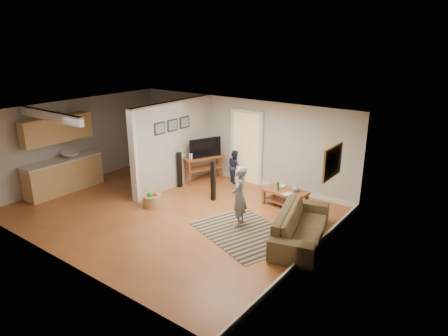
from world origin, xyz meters
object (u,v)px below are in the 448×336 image
(tv_console, at_px, (204,159))
(speaker_left, at_px, (213,181))
(child, at_px, (239,225))
(toddler, at_px, (235,182))
(sofa, at_px, (300,240))
(speaker_right, at_px, (180,170))
(toy_basket, at_px, (152,200))
(coffee_table, at_px, (286,194))

(tv_console, height_order, speaker_left, same)
(child, relative_size, toddler, 1.46)
(speaker_left, bearing_deg, tv_console, 125.94)
(sofa, distance_m, toddler, 3.89)
(speaker_left, xyz_separation_m, toddler, (-0.35, 1.50, -0.54))
(speaker_left, xyz_separation_m, child, (1.41, -0.82, -0.54))
(speaker_right, bearing_deg, tv_console, 73.02)
(toddler, bearing_deg, speaker_left, 141.35)
(speaker_right, relative_size, toy_basket, 2.20)
(toy_basket, height_order, child, child)
(coffee_table, xyz_separation_m, toy_basket, (-2.76, -2.09, -0.16))
(coffee_table, height_order, child, child)
(tv_console, height_order, toy_basket, tv_console)
(toy_basket, bearing_deg, child, 10.83)
(tv_console, distance_m, child, 3.21)
(tv_console, height_order, speaker_right, tv_console)
(tv_console, height_order, toddler, tv_console)
(coffee_table, height_order, toddler, coffee_table)
(speaker_left, height_order, toy_basket, speaker_left)
(sofa, distance_m, child, 1.51)
(toy_basket, relative_size, child, 0.33)
(speaker_left, distance_m, toy_basket, 1.67)
(toddler, bearing_deg, tv_console, 71.16)
(speaker_left, relative_size, speaker_right, 1.02)
(tv_console, distance_m, speaker_left, 1.52)
(coffee_table, distance_m, child, 1.70)
(toddler, bearing_deg, sofa, -175.05)
(speaker_left, height_order, child, speaker_left)
(toddler, bearing_deg, toy_basket, 115.08)
(speaker_left, bearing_deg, sofa, -25.48)
(tv_console, relative_size, toy_basket, 2.80)
(speaker_left, relative_size, toddler, 1.08)
(child, bearing_deg, speaker_left, -138.46)
(speaker_right, bearing_deg, sofa, -9.70)
(tv_console, distance_m, speaker_right, 0.85)
(sofa, bearing_deg, tv_console, 52.16)
(speaker_left, distance_m, speaker_right, 1.41)
(coffee_table, distance_m, speaker_right, 3.23)
(coffee_table, relative_size, toddler, 1.17)
(sofa, relative_size, speaker_right, 2.23)
(child, height_order, toddler, child)
(speaker_right, xyz_separation_m, child, (2.81, -1.02, -0.53))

